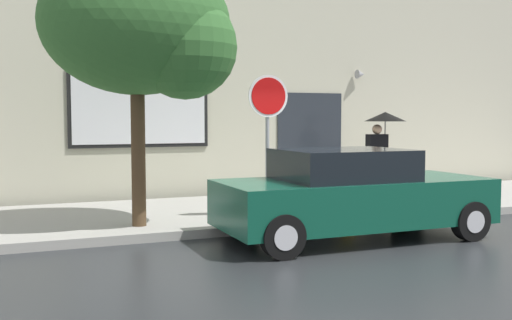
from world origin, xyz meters
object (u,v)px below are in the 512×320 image
(pedestrian_with_umbrella, at_px, (382,130))
(street_tree, at_px, (146,29))
(parked_car, at_px, (352,195))
(stop_sign, at_px, (268,117))
(fire_hydrant, at_px, (347,189))

(pedestrian_with_umbrella, distance_m, street_tree, 6.45)
(parked_car, distance_m, stop_sign, 2.19)
(street_tree, bearing_deg, parked_car, -28.82)
(fire_hydrant, xyz_separation_m, stop_sign, (-1.92, -0.44, 1.44))
(pedestrian_with_umbrella, height_order, street_tree, street_tree)
(parked_car, xyz_separation_m, street_tree, (-2.96, 1.63, 2.71))
(fire_hydrant, distance_m, street_tree, 5.04)
(parked_car, height_order, stop_sign, stop_sign)
(parked_car, relative_size, street_tree, 0.97)
(pedestrian_with_umbrella, bearing_deg, fire_hydrant, -141.39)
(fire_hydrant, height_order, stop_sign, stop_sign)
(parked_car, height_order, fire_hydrant, parked_car)
(fire_hydrant, relative_size, pedestrian_with_umbrella, 0.40)
(parked_car, relative_size, fire_hydrant, 5.64)
(fire_hydrant, xyz_separation_m, street_tree, (-4.11, -0.44, 2.89))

